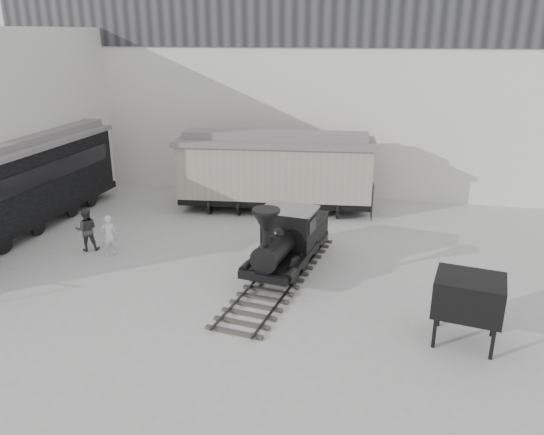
% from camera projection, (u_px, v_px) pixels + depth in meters
% --- Properties ---
extents(ground, '(90.00, 90.00, 0.00)m').
position_uv_depth(ground, '(223.00, 311.00, 17.63)').
color(ground, '#9E9E9B').
extents(north_wall, '(34.00, 2.51, 11.00)m').
position_uv_depth(north_wall, '(298.00, 93.00, 29.61)').
color(north_wall, silver).
rests_on(north_wall, ground).
extents(west_pavilion, '(7.00, 12.11, 9.00)m').
position_uv_depth(west_pavilion, '(13.00, 117.00, 28.15)').
color(west_pavilion, silver).
rests_on(west_pavilion, ground).
extents(locomotive, '(3.22, 8.97, 3.10)m').
position_uv_depth(locomotive, '(286.00, 244.00, 20.20)').
color(locomotive, '#332F2B').
rests_on(locomotive, ground).
extents(boxcar, '(10.21, 4.04, 4.08)m').
position_uv_depth(boxcar, '(275.00, 170.00, 26.98)').
color(boxcar, black).
rests_on(boxcar, ground).
extents(passenger_coach, '(3.84, 15.13, 4.02)m').
position_uv_depth(passenger_coach, '(1.00, 190.00, 23.28)').
color(passenger_coach, black).
rests_on(passenger_coach, ground).
extents(visitor_a, '(0.75, 0.73, 1.74)m').
position_uv_depth(visitor_a, '(109.00, 235.00, 21.76)').
color(visitor_a, silver).
rests_on(visitor_a, ground).
extents(visitor_b, '(1.12, 1.02, 1.86)m').
position_uv_depth(visitor_b, '(87.00, 229.00, 22.27)').
color(visitor_b, '#38383A').
rests_on(visitor_b, ground).
extents(coal_hopper, '(2.19, 1.91, 2.11)m').
position_uv_depth(coal_hopper, '(468.00, 300.00, 15.46)').
color(coal_hopper, black).
rests_on(coal_hopper, ground).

